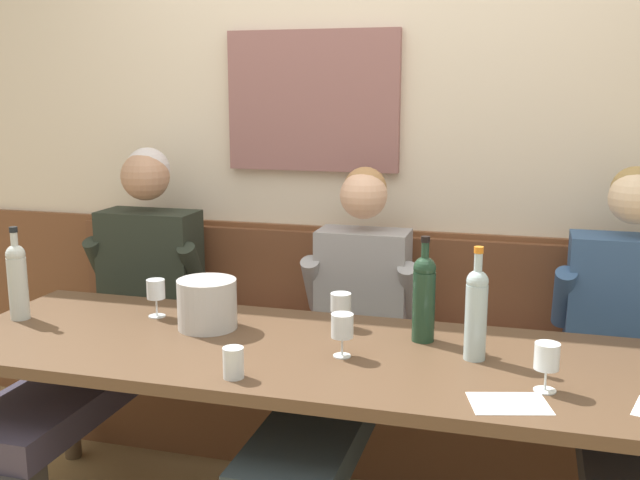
# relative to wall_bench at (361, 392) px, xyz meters

# --- Properties ---
(room_wall_back) EXTENTS (6.80, 0.12, 2.80)m
(room_wall_back) POSITION_rel_wall_bench_xyz_m (-0.00, 0.26, 1.12)
(room_wall_back) COLOR beige
(room_wall_back) RESTS_ON ground
(wood_wainscot_panel) EXTENTS (6.80, 0.03, 0.96)m
(wood_wainscot_panel) POSITION_rel_wall_bench_xyz_m (0.00, 0.21, 0.20)
(wood_wainscot_panel) COLOR brown
(wood_wainscot_panel) RESTS_ON ground
(wall_bench) EXTENTS (2.82, 0.42, 0.94)m
(wall_bench) POSITION_rel_wall_bench_xyz_m (0.00, 0.00, 0.00)
(wall_bench) COLOR brown
(wall_bench) RESTS_ON ground
(dining_table) EXTENTS (2.52, 0.81, 0.73)m
(dining_table) POSITION_rel_wall_bench_xyz_m (0.00, -0.71, 0.37)
(dining_table) COLOR brown
(dining_table) RESTS_ON ground
(person_left_seat) EXTENTS (0.54, 1.28, 1.31)m
(person_left_seat) POSITION_rel_wall_bench_xyz_m (-0.97, -0.36, 0.35)
(person_left_seat) COLOR #36332F
(person_left_seat) RESTS_ON ground
(person_center_right_seat) EXTENTS (0.48, 1.27, 1.26)m
(person_center_right_seat) POSITION_rel_wall_bench_xyz_m (0.01, -0.38, 0.32)
(person_center_right_seat) COLOR #2F313D
(person_center_right_seat) RESTS_ON ground
(person_center_left_seat) EXTENTS (0.54, 1.28, 1.29)m
(person_center_left_seat) POSITION_rel_wall_bench_xyz_m (1.03, -0.38, 0.33)
(person_center_left_seat) COLOR #2B362F
(person_center_left_seat) RESTS_ON ground
(ice_bucket) EXTENTS (0.21, 0.21, 0.18)m
(ice_bucket) POSITION_rel_wall_bench_xyz_m (-0.43, -0.60, 0.53)
(ice_bucket) COLOR #BAB9B7
(ice_bucket) RESTS_ON dining_table
(wine_bottle_green_tall) EXTENTS (0.08, 0.08, 0.36)m
(wine_bottle_green_tall) POSITION_rel_wall_bench_xyz_m (0.33, -0.53, 0.60)
(wine_bottle_green_tall) COLOR #1D3925
(wine_bottle_green_tall) RESTS_ON dining_table
(wine_bottle_amber_mid) EXTENTS (0.07, 0.07, 0.35)m
(wine_bottle_amber_mid) POSITION_rel_wall_bench_xyz_m (-1.15, -0.69, 0.60)
(wine_bottle_amber_mid) COLOR #B8C0BA
(wine_bottle_amber_mid) RESTS_ON dining_table
(wine_bottle_clear_water) EXTENTS (0.07, 0.07, 0.36)m
(wine_bottle_clear_water) POSITION_rel_wall_bench_xyz_m (0.51, -0.66, 0.60)
(wine_bottle_clear_water) COLOR #ABC3C4
(wine_bottle_clear_water) RESTS_ON dining_table
(wine_glass_near_bucket) EXTENTS (0.07, 0.07, 0.14)m
(wine_glass_near_bucket) POSITION_rel_wall_bench_xyz_m (0.72, -0.86, 0.54)
(wine_glass_near_bucket) COLOR silver
(wine_glass_near_bucket) RESTS_ON dining_table
(wine_glass_center_front) EXTENTS (0.07, 0.07, 0.14)m
(wine_glass_center_front) POSITION_rel_wall_bench_xyz_m (-0.67, -0.53, 0.55)
(wine_glass_center_front) COLOR silver
(wine_glass_center_front) RESTS_ON dining_table
(wine_glass_right_end) EXTENTS (0.07, 0.07, 0.14)m
(wine_glass_right_end) POSITION_rel_wall_bench_xyz_m (0.10, -0.75, 0.54)
(wine_glass_right_end) COLOR silver
(wine_glass_right_end) RESTS_ON dining_table
(wine_glass_mid_left) EXTENTS (0.07, 0.07, 0.13)m
(wine_glass_mid_left) POSITION_rel_wall_bench_xyz_m (0.02, -0.46, 0.53)
(wine_glass_mid_left) COLOR silver
(wine_glass_mid_left) RESTS_ON dining_table
(water_tumbler_right) EXTENTS (0.06, 0.06, 0.09)m
(water_tumbler_right) POSITION_rel_wall_bench_xyz_m (-0.16, -1.01, 0.49)
(water_tumbler_right) COLOR silver
(water_tumbler_right) RESTS_ON dining_table
(tasting_sheet_right_guest) EXTENTS (0.24, 0.20, 0.00)m
(tasting_sheet_right_guest) POSITION_rel_wall_bench_xyz_m (0.63, -0.98, 0.45)
(tasting_sheet_right_guest) COLOR white
(tasting_sheet_right_guest) RESTS_ON dining_table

